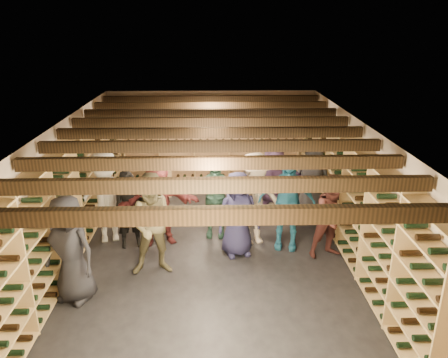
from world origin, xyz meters
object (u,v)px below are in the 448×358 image
crate_stack_right (246,207)px  person_6 (238,214)px  person_2 (156,225)px  person_9 (106,197)px  person_1 (129,210)px  person_8 (332,217)px  person_4 (287,203)px  crate_loose (294,213)px  person_11 (273,182)px  person_3 (255,199)px  person_0 (70,249)px  person_5 (158,203)px  person_12 (312,181)px  crate_stack_left (160,180)px  person_10 (215,198)px

crate_stack_right → person_6: 1.72m
person_2 → person_6: 1.55m
crate_stack_right → person_9: person_9 is taller
person_1 → person_8: bearing=-22.1°
person_4 → person_8: (0.77, -0.37, -0.12)m
crate_loose → person_11: size_ratio=0.30×
person_3 → person_2: bearing=-166.0°
person_3 → person_0: bearing=-165.6°
person_2 → person_1: bearing=115.8°
person_3 → person_8: (1.36, -0.56, -0.12)m
person_4 → person_5: person_4 is taller
crate_loose → person_3: person_3 is taller
person_1 → person_11: person_11 is taller
person_2 → person_4: person_4 is taller
person_1 → person_12: size_ratio=0.90×
crate_stack_right → person_0: 4.18m
person_8 → crate_stack_right: bearing=112.9°
person_5 → person_6: 1.58m
crate_loose → person_6: 2.22m
crate_loose → person_12: person_12 is taller
crate_stack_right → person_12: 1.54m
person_0 → person_9: person_9 is taller
crate_stack_left → person_10: 2.55m
person_2 → person_9: (-1.10, 1.22, 0.01)m
person_12 → crate_stack_right: bearing=-156.1°
person_5 → person_11: person_11 is taller
person_3 → person_11: (0.52, 1.17, -0.09)m
person_10 → person_5: bearing=-160.6°
person_3 → person_5: person_3 is taller
crate_stack_right → person_3: bearing=-87.1°
crate_stack_right → person_4: bearing=-64.6°
person_0 → person_3: size_ratio=0.94×
crate_stack_left → person_10: bearing=-57.9°
person_8 → person_10: (-2.12, 0.89, 0.03)m
person_9 → person_4: bearing=-18.8°
crate_stack_left → crate_stack_right: bearing=-32.3°
person_8 → person_5: bearing=152.7°
person_4 → person_10: bearing=171.0°
crate_stack_right → person_9: size_ratio=0.31×
person_4 → person_6: size_ratio=1.14×
person_5 → person_1: bearing=-178.0°
crate_stack_right → person_8: 2.30m
crate_stack_right → person_9: bearing=-160.6°
person_9 → person_0: bearing=-105.8°
crate_loose → person_1: person_1 is taller
person_6 → person_9: (-2.52, 0.61, 0.11)m
person_2 → person_11: 3.18m
person_5 → person_9: person_9 is taller
crate_stack_left → person_2: person_2 is taller
crate_stack_left → person_5: 2.45m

